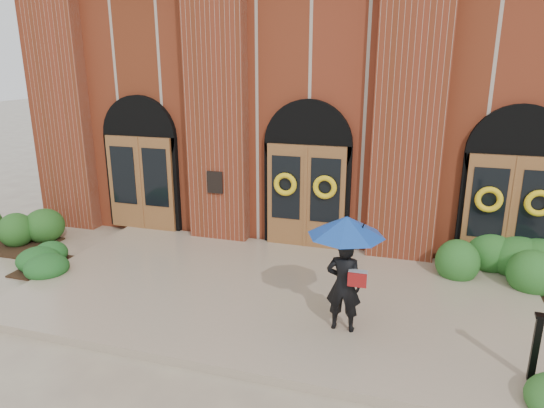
% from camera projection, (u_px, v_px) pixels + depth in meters
% --- Properties ---
extents(ground, '(90.00, 90.00, 0.00)m').
position_uv_depth(ground, '(273.00, 301.00, 9.53)').
color(ground, tan).
rests_on(ground, ground).
extents(landing, '(10.00, 5.30, 0.15)m').
position_uv_depth(landing, '(275.00, 294.00, 9.65)').
color(landing, gray).
rests_on(landing, ground).
extents(church_building, '(16.20, 12.53, 7.00)m').
position_uv_depth(church_building, '(348.00, 92.00, 16.59)').
color(church_building, maroon).
rests_on(church_building, ground).
extents(man_with_umbrella, '(1.27, 1.27, 2.01)m').
position_uv_depth(man_with_umbrella, '(345.00, 252.00, 7.86)').
color(man_with_umbrella, black).
rests_on(man_with_umbrella, landing).
extents(metal_post, '(0.15, 0.15, 1.04)m').
position_uv_depth(metal_post, '(536.00, 346.00, 6.77)').
color(metal_post, black).
rests_on(metal_post, landing).
extents(hedge_front_left, '(1.41, 1.21, 0.50)m').
position_uv_depth(hedge_front_left, '(56.00, 259.00, 10.90)').
color(hedge_front_left, '#1A4D1C').
rests_on(hedge_front_left, ground).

